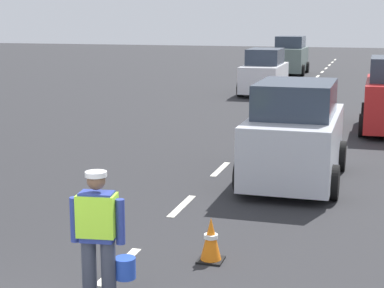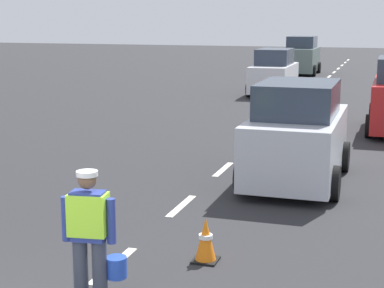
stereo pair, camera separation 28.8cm
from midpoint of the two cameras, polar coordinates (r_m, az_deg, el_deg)
name	(u,v)px [view 2 (the right image)]	position (r m, az deg, el deg)	size (l,w,h in m)	color
ground_plane	(300,102)	(26.48, 10.01, 3.74)	(96.00, 96.00, 0.00)	#28282B
lane_center_line	(313,91)	(30.62, 11.09, 4.73)	(0.14, 46.40, 0.01)	silver
road_worker	(91,231)	(7.73, -8.00, -7.74)	(0.75, 0.44, 1.67)	#383D4C
traffic_cone_near	(206,240)	(9.15, 2.14, -8.60)	(0.36, 0.36, 0.65)	black
car_outgoing_ahead	(297,136)	(13.51, 10.04, 0.73)	(2.01, 3.96, 2.13)	silver
car_oncoming_second	(274,73)	(28.81, 7.66, 6.30)	(1.88, 3.94, 2.03)	silver
car_oncoming_third	(301,57)	(39.27, 10.01, 7.74)	(2.07, 3.87, 2.28)	slate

